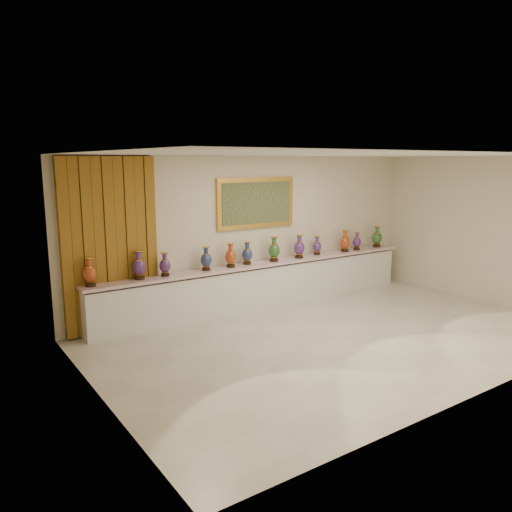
% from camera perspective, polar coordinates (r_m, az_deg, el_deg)
% --- Properties ---
extents(ground, '(8.00, 8.00, 0.00)m').
position_cam_1_polar(ground, '(8.57, 9.73, -9.12)').
color(ground, beige).
rests_on(ground, ground).
extents(room, '(8.00, 8.00, 8.00)m').
position_cam_1_polar(room, '(8.85, -13.43, 2.03)').
color(room, beige).
rests_on(room, ground).
extents(counter, '(7.28, 0.48, 0.90)m').
position_cam_1_polar(counter, '(10.12, 0.85, -3.29)').
color(counter, white).
rests_on(counter, ground).
extents(vase_0, '(0.28, 0.28, 0.48)m').
position_cam_1_polar(vase_0, '(8.48, -18.47, -1.90)').
color(vase_0, black).
rests_on(vase_0, counter).
extents(vase_1, '(0.30, 0.30, 0.50)m').
position_cam_1_polar(vase_1, '(8.75, -13.23, -1.17)').
color(vase_1, black).
rests_on(vase_1, counter).
extents(vase_2, '(0.21, 0.21, 0.43)m').
position_cam_1_polar(vase_2, '(8.92, -10.37, -1.07)').
color(vase_2, black).
rests_on(vase_2, counter).
extents(vase_3, '(0.26, 0.26, 0.45)m').
position_cam_1_polar(vase_3, '(9.28, -5.72, -0.42)').
color(vase_3, black).
rests_on(vase_3, counter).
extents(vase_4, '(0.22, 0.22, 0.46)m').
position_cam_1_polar(vase_4, '(9.52, -2.92, -0.05)').
color(vase_4, black).
rests_on(vase_4, counter).
extents(vase_5, '(0.24, 0.24, 0.45)m').
position_cam_1_polar(vase_5, '(9.77, -1.02, 0.21)').
color(vase_5, black).
rests_on(vase_5, counter).
extents(vase_6, '(0.28, 0.28, 0.51)m').
position_cam_1_polar(vase_6, '(10.06, 2.07, 0.66)').
color(vase_6, black).
rests_on(vase_6, counter).
extents(vase_7, '(0.29, 0.29, 0.49)m').
position_cam_1_polar(vase_7, '(10.45, 4.96, 0.96)').
color(vase_7, black).
rests_on(vase_7, counter).
extents(vase_8, '(0.21, 0.21, 0.41)m').
position_cam_1_polar(vase_8, '(10.87, 6.99, 1.11)').
color(vase_8, black).
rests_on(vase_8, counter).
extents(vase_9, '(0.24, 0.24, 0.49)m').
position_cam_1_polar(vase_9, '(11.33, 10.12, 1.59)').
color(vase_9, black).
rests_on(vase_9, counter).
extents(vase_10, '(0.23, 0.23, 0.42)m').
position_cam_1_polar(vase_10, '(11.60, 11.46, 1.60)').
color(vase_10, black).
rests_on(vase_10, counter).
extents(vase_11, '(0.30, 0.30, 0.49)m').
position_cam_1_polar(vase_11, '(12.10, 13.66, 2.05)').
color(vase_11, black).
rests_on(vase_11, counter).
extents(label_card, '(0.10, 0.06, 0.00)m').
position_cam_1_polar(label_card, '(8.87, -9.71, -2.35)').
color(label_card, white).
rests_on(label_card, counter).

